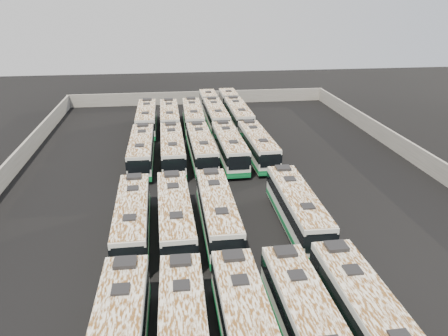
# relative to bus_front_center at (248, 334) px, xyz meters

# --- Properties ---
(ground) EXTENTS (140.00, 140.00, 0.00)m
(ground) POSITION_rel_bus_front_center_xyz_m (1.94, 22.57, -1.74)
(ground) COLOR black
(ground) RESTS_ON ground
(perimeter_wall) EXTENTS (45.20, 73.20, 2.20)m
(perimeter_wall) POSITION_rel_bus_front_center_xyz_m (1.94, 22.57, -0.64)
(perimeter_wall) COLOR slate
(perimeter_wall) RESTS_ON ground
(bus_front_center) EXTENTS (2.65, 12.08, 3.40)m
(bus_front_center) POSITION_rel_bus_front_center_xyz_m (0.00, 0.00, 0.00)
(bus_front_center) COLOR beige
(bus_front_center) RESTS_ON ground
(bus_front_right) EXTENTS (2.78, 12.22, 3.43)m
(bus_front_right) POSITION_rel_bus_front_center_xyz_m (3.33, -0.06, 0.02)
(bus_front_right) COLOR beige
(bus_front_right) RESTS_ON ground
(bus_front_far_right) EXTENTS (2.85, 12.47, 3.50)m
(bus_front_far_right) POSITION_rel_bus_front_center_xyz_m (6.66, -0.11, 0.05)
(bus_front_far_right) COLOR beige
(bus_front_far_right) RESTS_ON ground
(bus_midfront_far_left) EXTENTS (2.70, 11.92, 3.35)m
(bus_midfront_far_left) POSITION_rel_bus_front_center_xyz_m (-6.77, 13.64, -0.03)
(bus_midfront_far_left) COLOR beige
(bus_midfront_far_left) RESTS_ON ground
(bus_midfront_left) EXTENTS (2.85, 12.25, 3.44)m
(bus_midfront_left) POSITION_rel_bus_front_center_xyz_m (-3.43, 13.47, 0.02)
(bus_midfront_left) COLOR beige
(bus_midfront_left) RESTS_ON ground
(bus_midfront_center) EXTENTS (2.58, 12.09, 3.41)m
(bus_midfront_center) POSITION_rel_bus_front_center_xyz_m (0.01, 13.74, 0.00)
(bus_midfront_center) COLOR beige
(bus_midfront_center) RESTS_ON ground
(bus_midfront_far_right) EXTENTS (2.72, 12.18, 3.43)m
(bus_midfront_far_right) POSITION_rel_bus_front_center_xyz_m (6.62, 13.65, 0.01)
(bus_midfront_far_right) COLOR beige
(bus_midfront_far_right) RESTS_ON ground
(bus_midback_far_left) EXTENTS (2.60, 12.04, 3.39)m
(bus_midback_far_left) POSITION_rel_bus_front_center_xyz_m (-6.78, 29.88, -0.01)
(bus_midback_far_left) COLOR beige
(bus_midback_far_left) RESTS_ON ground
(bus_midback_left) EXTENTS (2.67, 12.13, 3.41)m
(bus_midback_left) POSITION_rel_bus_front_center_xyz_m (-3.30, 29.85, 0.01)
(bus_midback_left) COLOR beige
(bus_midback_left) RESTS_ON ground
(bus_midback_center) EXTENTS (2.83, 12.08, 3.39)m
(bus_midback_center) POSITION_rel_bus_front_center_xyz_m (0.03, 29.85, -0.01)
(bus_midback_center) COLOR beige
(bus_midback_center) RESTS_ON ground
(bus_midback_right) EXTENTS (2.86, 12.23, 3.43)m
(bus_midback_right) POSITION_rel_bus_front_center_xyz_m (3.26, 29.69, 0.02)
(bus_midback_right) COLOR beige
(bus_midback_right) RESTS_ON ground
(bus_midback_far_right) EXTENTS (2.83, 12.01, 3.37)m
(bus_midback_far_right) POSITION_rel_bus_front_center_xyz_m (6.62, 29.88, -0.02)
(bus_midback_far_right) COLOR beige
(bus_midback_far_right) RESTS_ON ground
(bus_back_far_left) EXTENTS (2.61, 12.30, 3.47)m
(bus_back_far_left) POSITION_rel_bus_front_center_xyz_m (-6.65, 43.41, 0.03)
(bus_back_far_left) COLOR beige
(bus_back_far_left) RESTS_ON ground
(bus_back_left) EXTENTS (2.61, 12.09, 3.40)m
(bus_back_left) POSITION_rel_bus_front_center_xyz_m (-3.41, 43.34, 0.00)
(bus_back_left) COLOR beige
(bus_back_left) RESTS_ON ground
(bus_back_center) EXTENTS (2.73, 12.33, 3.47)m
(bus_back_center) POSITION_rel_bus_front_center_xyz_m (-0.07, 43.33, 0.04)
(bus_back_center) COLOR beige
(bus_back_center) RESTS_ON ground
(bus_back_right) EXTENTS (2.81, 18.71, 3.39)m
(bus_back_right) POSITION_rel_bus_front_center_xyz_m (3.23, 46.75, -0.01)
(bus_back_right) COLOR beige
(bus_back_right) RESTS_ON ground
(bus_back_far_right) EXTENTS (2.67, 18.90, 3.43)m
(bus_back_far_right) POSITION_rel_bus_front_center_xyz_m (6.56, 46.83, 0.01)
(bus_back_far_right) COLOR beige
(bus_back_far_right) RESTS_ON ground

